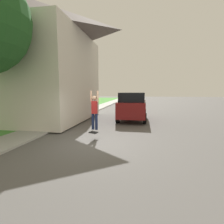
{
  "coord_description": "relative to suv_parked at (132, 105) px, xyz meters",
  "views": [
    {
      "loc": [
        2.36,
        -7.26,
        2.34
      ],
      "look_at": [
        0.65,
        2.26,
        1.13
      ],
      "focal_mm": 28.0,
      "sensor_mm": 36.0,
      "label": 1
    }
  ],
  "objects": [
    {
      "name": "skateboard",
      "position": [
        -1.44,
        -5.98,
        -0.8
      ],
      "size": [
        0.32,
        0.74,
        0.36
      ],
      "color": "black",
      "rests_on": "ground_plane"
    },
    {
      "name": "sidewalk",
      "position": [
        -5.14,
        -0.45,
        -1.13
      ],
      "size": [
        1.8,
        80.0,
        0.1
      ],
      "color": "#9E9E99",
      "rests_on": "ground_plane"
    },
    {
      "name": "suv_parked",
      "position": [
        0.0,
        0.0,
        0.0
      ],
      "size": [
        2.15,
        4.58,
        2.17
      ],
      "color": "maroon",
      "rests_on": "ground_plane"
    },
    {
      "name": "car_down_street",
      "position": [
        -1.51,
        16.06,
        -0.54
      ],
      "size": [
        1.93,
        4.12,
        1.33
      ],
      "color": "navy",
      "rests_on": "ground_plane"
    },
    {
      "name": "skateboarder",
      "position": [
        -1.44,
        -5.79,
        0.24
      ],
      "size": [
        0.41,
        0.21,
        1.84
      ],
      "color": "#192347",
      "rests_on": "ground_plane"
    },
    {
      "name": "lawn",
      "position": [
        -9.54,
        -0.45,
        -1.14
      ],
      "size": [
        10.0,
        80.0,
        0.08
      ],
      "color": "#478E38",
      "rests_on": "ground_plane"
    },
    {
      "name": "ground_plane",
      "position": [
        -1.54,
        -6.45,
        -1.18
      ],
      "size": [
        120.0,
        120.0,
        0.0
      ],
      "primitive_type": "plane",
      "color": "#54514F"
    },
    {
      "name": "house",
      "position": [
        -8.81,
        -1.17,
        3.82
      ],
      "size": [
        11.46,
        8.92,
        9.47
      ],
      "color": "beige",
      "rests_on": "lawn"
    }
  ]
}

